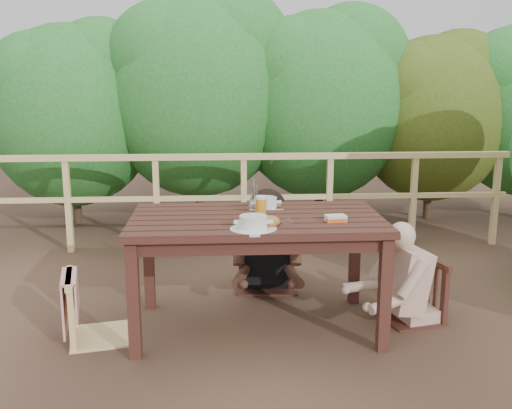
{
  "coord_description": "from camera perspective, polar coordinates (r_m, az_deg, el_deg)",
  "views": [
    {
      "loc": [
        -0.26,
        -3.97,
        1.78
      ],
      "look_at": [
        0.0,
        0.05,
        0.9
      ],
      "focal_mm": 41.2,
      "sensor_mm": 36.0,
      "label": 1
    }
  ],
  "objects": [
    {
      "name": "bread_roll",
      "position": [
        3.85,
        1.36,
        -1.67
      ],
      "size": [
        0.14,
        0.11,
        0.08
      ],
      "primitive_type": "ellipsoid",
      "color": "#9E5B2B",
      "rests_on": "table"
    },
    {
      "name": "woman",
      "position": [
        4.98,
        1.04,
        -0.54
      ],
      "size": [
        0.58,
        0.7,
        1.35
      ],
      "primitive_type": null,
      "rotation": [
        0.0,
        0.0,
        3.08
      ],
      "color": "black",
      "rests_on": "ground"
    },
    {
      "name": "chair_left",
      "position": [
        4.18,
        -15.07,
        -6.76
      ],
      "size": [
        0.52,
        0.52,
        0.89
      ],
      "primitive_type": "cube",
      "rotation": [
        0.0,
        0.0,
        1.78
      ],
      "color": "#E0BE7A",
      "rests_on": "ground"
    },
    {
      "name": "bottle",
      "position": [
        4.24,
        -0.24,
        0.83
      ],
      "size": [
        0.06,
        0.06,
        0.25
      ],
      "primitive_type": "cylinder",
      "color": "white",
      "rests_on": "table"
    },
    {
      "name": "table",
      "position": [
        4.21,
        0.04,
        -6.74
      ],
      "size": [
        1.75,
        0.98,
        0.81
      ],
      "primitive_type": "cube",
      "color": "#391C15",
      "rests_on": "ground"
    },
    {
      "name": "railing",
      "position": [
        6.11,
        -1.18,
        0.26
      ],
      "size": [
        5.6,
        0.1,
        1.01
      ],
      "primitive_type": "cube",
      "color": "#E0BE7A",
      "rests_on": "ground"
    },
    {
      "name": "soup_near",
      "position": [
        3.76,
        -0.26,
        -1.84
      ],
      "size": [
        0.3,
        0.3,
        0.1
      ],
      "primitive_type": "cylinder",
      "color": "white",
      "rests_on": "table"
    },
    {
      "name": "ground",
      "position": [
        4.36,
        0.04,
        -11.78
      ],
      "size": [
        60.0,
        60.0,
        0.0
      ],
      "primitive_type": "plane",
      "color": "brown",
      "rests_on": "ground"
    },
    {
      "name": "chair_right",
      "position": [
        4.5,
        14.91,
        -5.62
      ],
      "size": [
        0.51,
        0.51,
        0.85
      ],
      "primitive_type": "cube",
      "rotation": [
        0.0,
        0.0,
        -1.34
      ],
      "color": "#391C15",
      "rests_on": "ground"
    },
    {
      "name": "hedge_row",
      "position": [
        7.2,
        1.59,
        13.25
      ],
      "size": [
        6.6,
        1.6,
        3.8
      ],
      "primitive_type": null,
      "color": "#266527",
      "rests_on": "ground"
    },
    {
      "name": "tumbler",
      "position": [
        3.82,
        3.06,
        -1.87
      ],
      "size": [
        0.06,
        0.06,
        0.07
      ],
      "primitive_type": "cylinder",
      "color": "white",
      "rests_on": "table"
    },
    {
      "name": "chair_far",
      "position": [
        4.99,
        1.05,
        -2.32
      ],
      "size": [
        0.55,
        0.55,
        1.04
      ],
      "primitive_type": "cube",
      "rotation": [
        0.0,
        0.0,
        -0.06
      ],
      "color": "#391C15",
      "rests_on": "ground"
    },
    {
      "name": "diner_right",
      "position": [
        4.46,
        15.42,
        -3.22
      ],
      "size": [
        0.71,
        0.63,
        1.24
      ],
      "primitive_type": null,
      "rotation": [
        0.0,
        0.0,
        1.8
      ],
      "color": "#CDA18C",
      "rests_on": "ground"
    },
    {
      "name": "beer_glass",
      "position": [
        4.13,
        0.49,
        -0.2
      ],
      "size": [
        0.08,
        0.08,
        0.15
      ],
      "primitive_type": "cylinder",
      "color": "#C36D16",
      "rests_on": "table"
    },
    {
      "name": "butter_tub",
      "position": [
        3.99,
        7.74,
        -1.45
      ],
      "size": [
        0.15,
        0.11,
        0.06
      ],
      "primitive_type": "cube",
      "rotation": [
        0.0,
        0.0,
        0.12
      ],
      "color": "white",
      "rests_on": "table"
    },
    {
      "name": "soup_far",
      "position": [
        4.37,
        0.95,
        0.11
      ],
      "size": [
        0.28,
        0.28,
        0.09
      ],
      "primitive_type": "cylinder",
      "color": "silver",
      "rests_on": "table"
    }
  ]
}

